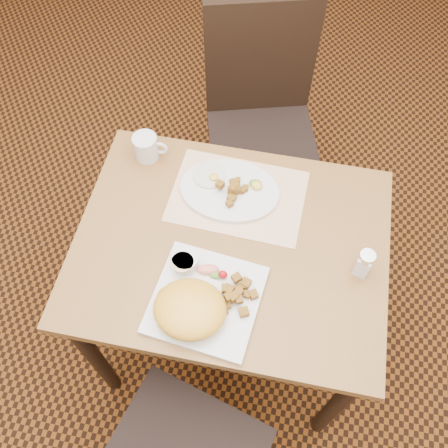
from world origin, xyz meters
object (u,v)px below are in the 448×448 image
salt_shaker (364,263)px  coffee_mug (147,147)px  plate_square (206,300)px  plate_oval (230,190)px  table (230,261)px  chair_far (261,114)px

salt_shaker → coffee_mug: (-0.69, 0.28, -0.01)m
plate_square → plate_oval: (-0.01, 0.36, 0.00)m
table → coffee_mug: size_ratio=8.26×
chair_far → plate_square: chair_far is taller
chair_far → coffee_mug: (-0.31, -0.45, 0.25)m
table → plate_oval: 0.21m
plate_oval → coffee_mug: bearing=162.6°
table → salt_shaker: salt_shaker is taller
coffee_mug → table: bearing=-39.3°
table → coffee_mug: (-0.32, 0.26, 0.15)m
plate_square → salt_shaker: salt_shaker is taller
chair_far → salt_shaker: 0.86m
chair_far → salt_shaker: chair_far is taller
table → chair_far: bearing=91.0°
salt_shaker → coffee_mug: salt_shaker is taller
plate_oval → salt_shaker: salt_shaker is taller
plate_square → salt_shaker: bearing=23.0°
plate_square → plate_oval: bearing=90.9°
salt_shaker → table: bearing=177.4°
coffee_mug → plate_oval: bearing=-17.4°
chair_far → table: bearing=74.8°
plate_square → coffee_mug: (-0.29, 0.45, 0.04)m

